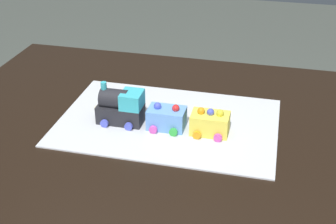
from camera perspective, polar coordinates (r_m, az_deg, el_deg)
The scene contains 5 objects.
dining_table at distance 1.32m, azimuth 1.30°, elevation -6.16°, with size 1.40×1.00×0.74m.
cake_board at distance 1.29m, azimuth -0.00°, elevation -1.24°, with size 0.60×0.40×0.00m, color silver.
cake_locomotive at distance 1.27m, azimuth -5.85°, elevation 0.60°, with size 0.14×0.08×0.12m.
cake_car_gondola_sky_blue at distance 1.25m, azimuth -0.20°, elevation -0.80°, with size 0.10×0.08×0.07m.
cake_car_hopper_lemon at distance 1.23m, azimuth 5.14°, elevation -1.41°, with size 0.10×0.08×0.07m.
Camera 1 is at (0.22, -1.05, 1.40)m, focal length 49.75 mm.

